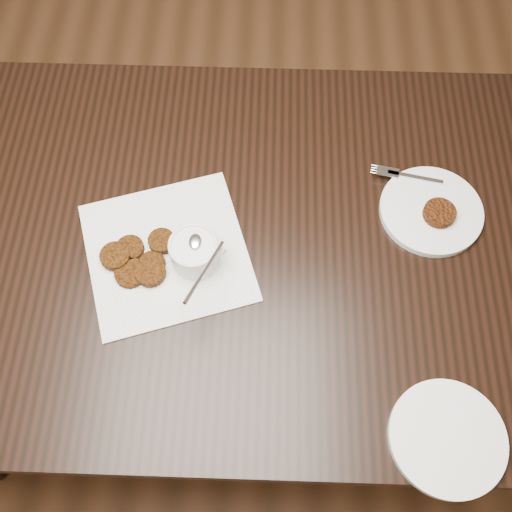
{
  "coord_description": "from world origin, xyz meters",
  "views": [
    {
      "loc": [
        0.18,
        -0.42,
        1.84
      ],
      "look_at": [
        0.16,
        0.1,
        0.8
      ],
      "focal_mm": 40.99,
      "sensor_mm": 36.0,
      "label": 1
    }
  ],
  "objects_px": {
    "sauce_ramekin": "(193,244)",
    "plate_empty": "(447,438)",
    "table": "(227,303)",
    "plate_with_patty": "(432,209)",
    "napkin": "(167,252)"
  },
  "relations": [
    {
      "from": "table",
      "to": "sauce_ramekin",
      "type": "distance_m",
      "value": 0.45
    },
    {
      "from": "table",
      "to": "napkin",
      "type": "xyz_separation_m",
      "value": [
        -0.11,
        -0.04,
        0.38
      ]
    },
    {
      "from": "napkin",
      "to": "plate_with_patty",
      "type": "relative_size",
      "value": 1.46
    },
    {
      "from": "plate_empty",
      "to": "plate_with_patty",
      "type": "bearing_deg",
      "value": 87.64
    },
    {
      "from": "napkin",
      "to": "plate_with_patty",
      "type": "height_order",
      "value": "plate_with_patty"
    },
    {
      "from": "table",
      "to": "plate_with_patty",
      "type": "relative_size",
      "value": 6.78
    },
    {
      "from": "napkin",
      "to": "plate_empty",
      "type": "xyz_separation_m",
      "value": [
        0.54,
        -0.36,
        0.01
      ]
    },
    {
      "from": "table",
      "to": "napkin",
      "type": "relative_size",
      "value": 4.63
    },
    {
      "from": "plate_empty",
      "to": "napkin",
      "type": "bearing_deg",
      "value": 146.33
    },
    {
      "from": "plate_with_patty",
      "to": "plate_empty",
      "type": "relative_size",
      "value": 1.05
    },
    {
      "from": "table",
      "to": "plate_with_patty",
      "type": "bearing_deg",
      "value": 9.18
    },
    {
      "from": "sauce_ramekin",
      "to": "plate_empty",
      "type": "distance_m",
      "value": 0.59
    },
    {
      "from": "table",
      "to": "plate_empty",
      "type": "relative_size",
      "value": 7.1
    },
    {
      "from": "plate_empty",
      "to": "table",
      "type": "bearing_deg",
      "value": 137.29
    },
    {
      "from": "table",
      "to": "plate_empty",
      "type": "height_order",
      "value": "plate_empty"
    }
  ]
}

